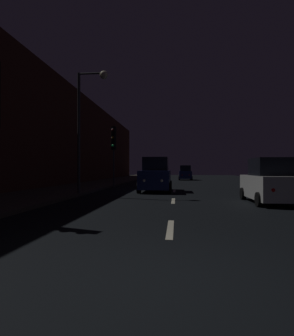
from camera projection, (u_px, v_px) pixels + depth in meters
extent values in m
cube|color=black|center=(175.00, 184.00, 28.28)|extent=(26.93, 84.00, 0.02)
cube|color=#38332B|center=(105.00, 183.00, 29.05)|extent=(4.40, 84.00, 0.15)
cube|color=#472319|center=(68.00, 135.00, 25.86)|extent=(0.80, 63.00, 9.29)
cube|color=beige|center=(170.00, 229.00, 6.90)|extent=(0.16, 2.20, 0.01)
cube|color=beige|center=(173.00, 201.00, 12.94)|extent=(0.16, 2.20, 0.01)
cube|color=beige|center=(174.00, 191.00, 18.89)|extent=(0.16, 2.20, 0.01)
cylinder|color=#38383A|center=(114.00, 168.00, 22.82)|extent=(0.12, 0.12, 3.06)
cube|color=black|center=(114.00, 138.00, 22.83)|extent=(0.36, 0.39, 1.90)
sphere|color=black|center=(113.00, 130.00, 22.66)|extent=(0.22, 0.22, 0.22)
sphere|color=black|center=(113.00, 138.00, 22.66)|extent=(0.22, 0.22, 0.22)
sphere|color=#19D84C|center=(113.00, 146.00, 22.66)|extent=(0.22, 0.22, 0.22)
cylinder|color=#2D2D30|center=(79.00, 135.00, 15.27)|extent=(0.16, 0.16, 6.74)
cylinder|color=#2D2D30|center=(91.00, 73.00, 15.21)|extent=(1.40, 0.10, 0.10)
sphere|color=beige|center=(104.00, 75.00, 15.13)|extent=(0.44, 0.44, 0.44)
cube|color=#141E51|center=(156.00, 179.00, 18.47)|extent=(1.88, 4.38, 1.15)
cube|color=black|center=(156.00, 164.00, 18.63)|extent=(1.59, 2.19, 0.88)
cylinder|color=black|center=(169.00, 188.00, 16.85)|extent=(0.23, 0.67, 0.67)
cylinder|color=black|center=(139.00, 188.00, 17.05)|extent=(0.23, 0.67, 0.67)
cylinder|color=black|center=(170.00, 185.00, 19.90)|extent=(0.23, 0.67, 0.67)
cylinder|color=black|center=(145.00, 185.00, 20.09)|extent=(0.23, 0.67, 0.67)
sphere|color=white|center=(162.00, 181.00, 16.29)|extent=(0.19, 0.19, 0.19)
sphere|color=white|center=(144.00, 181.00, 16.40)|extent=(0.19, 0.19, 0.19)
sphere|color=red|center=(165.00, 178.00, 20.55)|extent=(0.19, 0.19, 0.19)
sphere|color=red|center=(151.00, 178.00, 20.66)|extent=(0.19, 0.19, 0.19)
cube|color=silver|center=(269.00, 187.00, 12.17)|extent=(1.63, 3.80, 0.99)
cube|color=black|center=(270.00, 167.00, 12.04)|extent=(1.38, 1.90, 0.76)
cylinder|color=black|center=(243.00, 194.00, 13.58)|extent=(0.20, 0.58, 0.58)
cylinder|color=black|center=(277.00, 194.00, 13.41)|extent=(0.20, 0.58, 0.58)
cylinder|color=black|center=(259.00, 199.00, 10.93)|extent=(0.20, 0.58, 0.58)
sphere|color=slate|center=(248.00, 185.00, 14.07)|extent=(0.16, 0.16, 0.16)
sphere|color=slate|center=(266.00, 185.00, 13.98)|extent=(0.16, 0.16, 0.16)
sphere|color=red|center=(273.00, 190.00, 10.37)|extent=(0.16, 0.16, 0.16)
cube|color=#141E51|center=(185.00, 175.00, 37.97)|extent=(1.65, 3.84, 1.01)
cube|color=black|center=(185.00, 168.00, 37.84)|extent=(1.40, 1.92, 0.77)
cylinder|color=black|center=(179.00, 177.00, 39.39)|extent=(0.20, 0.59, 0.59)
cylinder|color=black|center=(191.00, 178.00, 39.22)|extent=(0.20, 0.59, 0.59)
cylinder|color=black|center=(179.00, 178.00, 36.72)|extent=(0.20, 0.59, 0.59)
cylinder|color=black|center=(192.00, 178.00, 36.55)|extent=(0.20, 0.59, 0.59)
sphere|color=slate|center=(182.00, 174.00, 39.89)|extent=(0.16, 0.16, 0.16)
sphere|color=slate|center=(188.00, 174.00, 39.80)|extent=(0.16, 0.16, 0.16)
sphere|color=red|center=(182.00, 175.00, 36.15)|extent=(0.16, 0.16, 0.16)
sphere|color=red|center=(189.00, 175.00, 36.05)|extent=(0.16, 0.16, 0.16)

